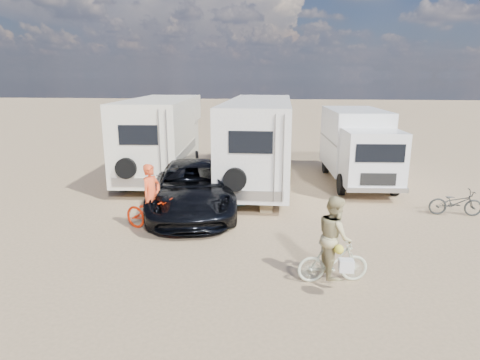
# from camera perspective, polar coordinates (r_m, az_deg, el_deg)

# --- Properties ---
(ground) EXTENTS (140.00, 140.00, 0.00)m
(ground) POSITION_cam_1_polar(r_m,az_deg,el_deg) (11.15, 2.76, -9.08)
(ground) COLOR tan
(ground) RESTS_ON ground
(rv_main) EXTENTS (2.51, 8.75, 3.45)m
(rv_main) POSITION_cam_1_polar(r_m,az_deg,el_deg) (17.05, 2.63, 5.20)
(rv_main) COLOR silver
(rv_main) RESTS_ON ground
(rv_left) EXTENTS (2.96, 7.28, 3.46)m
(rv_left) POSITION_cam_1_polar(r_m,az_deg,el_deg) (18.22, -10.80, 5.55)
(rv_left) COLOR silver
(rv_left) RESTS_ON ground
(box_truck) EXTENTS (2.60, 6.13, 3.02)m
(box_truck) POSITION_cam_1_polar(r_m,az_deg,el_deg) (17.78, 16.10, 4.31)
(box_truck) COLOR white
(box_truck) RESTS_ON ground
(dark_suv) EXTENTS (3.76, 6.22, 1.61)m
(dark_suv) POSITION_cam_1_polar(r_m,az_deg,el_deg) (13.76, -6.70, -1.03)
(dark_suv) COLOR black
(dark_suv) RESTS_ON ground
(bike_man) EXTENTS (2.09, 1.42, 1.04)m
(bike_man) POSITION_cam_1_polar(r_m,az_deg,el_deg) (12.18, -12.02, -4.71)
(bike_man) COLOR red
(bike_man) RESTS_ON ground
(bike_woman) EXTENTS (1.62, 0.70, 0.94)m
(bike_woman) POSITION_cam_1_polar(r_m,az_deg,el_deg) (9.38, 12.75, -11.01)
(bike_woman) COLOR beige
(bike_woman) RESTS_ON ground
(rider_man) EXTENTS (0.67, 0.79, 1.83)m
(rider_man) POSITION_cam_1_polar(r_m,az_deg,el_deg) (12.06, -12.12, -2.93)
(rider_man) COLOR #EC4C22
(rider_man) RESTS_ON ground
(rider_woman) EXTENTS (0.81, 0.97, 1.78)m
(rider_woman) POSITION_cam_1_polar(r_m,az_deg,el_deg) (9.21, 12.89, -8.63)
(rider_woman) COLOR tan
(rider_woman) RESTS_ON ground
(bike_parked) EXTENTS (1.66, 0.62, 0.87)m
(bike_parked) POSITION_cam_1_polar(r_m,az_deg,el_deg) (15.03, 27.71, -2.78)
(bike_parked) COLOR #292C2A
(bike_parked) RESTS_ON ground
(cooler) EXTENTS (0.60, 0.52, 0.40)m
(cooler) POSITION_cam_1_polar(r_m,az_deg,el_deg) (14.49, -0.47, -2.62)
(cooler) COLOR teal
(cooler) RESTS_ON ground
(crate) EXTENTS (0.45, 0.45, 0.33)m
(crate) POSITION_cam_1_polar(r_m,az_deg,el_deg) (13.80, 3.60, -3.70)
(crate) COLOR #8F7A53
(crate) RESTS_ON ground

